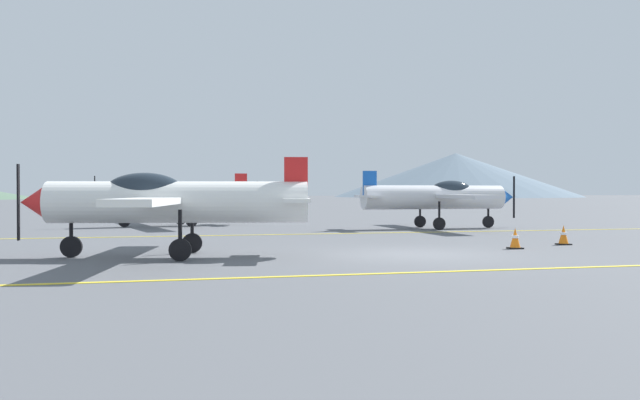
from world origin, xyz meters
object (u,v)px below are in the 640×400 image
Objects in this scene: airplane_near at (167,201)px; airplane_back at (202,194)px; traffic_cone_front at (515,239)px; airplane_far at (176,196)px; traffic_cone_side at (564,235)px; airplane_mid at (439,196)px.

airplane_near is 27.28m from airplane_back.
airplane_back reaches higher than traffic_cone_front.
airplane_far is 17.68m from traffic_cone_side.
airplane_mid is (11.58, 9.91, 0.00)m from airplane_near.
airplane_back is at bearing 117.49° from airplane_mid.
airplane_near and airplane_far have the same top height.
airplane_mid and airplane_far have the same top height.
airplane_back is at bearing 80.84° from airplane_far.
airplane_far is 1.00× the size of airplane_back.
airplane_near is 1.00× the size of airplane_far.
airplane_back is (2.60, 27.16, 0.00)m from airplane_near.
traffic_cone_side is at bearing -89.64° from airplane_mid.
airplane_mid is 9.04m from traffic_cone_side.
traffic_cone_front is (8.90, -14.67, -1.10)m from airplane_far.
airplane_far is at bearing 128.73° from traffic_cone_side.
traffic_cone_front is at bearing 0.19° from airplane_near.
airplane_far is 13.92× the size of traffic_cone_side.
airplane_near reaches higher than traffic_cone_side.
airplane_back is 13.89× the size of traffic_cone_front.
airplane_near is 9.56m from traffic_cone_front.
traffic_cone_side is (11.63, 0.94, -1.10)m from airplane_near.
traffic_cone_front is (-2.08, -9.88, -1.10)m from airplane_mid.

